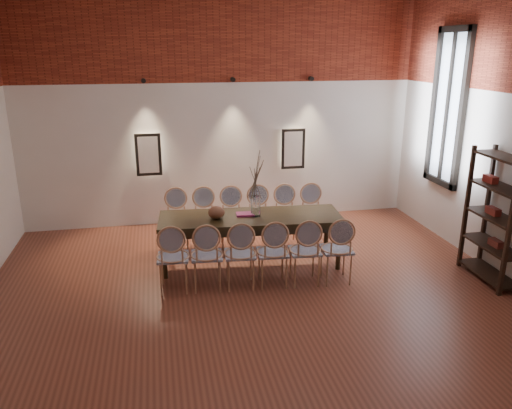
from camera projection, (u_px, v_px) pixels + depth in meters
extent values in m
cube|color=brown|center=(263.00, 313.00, 6.09)|extent=(7.00, 7.00, 0.02)
cube|color=silver|center=(221.00, 111.00, 8.80)|extent=(7.00, 0.10, 4.00)
cube|color=silver|center=(437.00, 312.00, 2.16)|extent=(7.00, 0.10, 4.00)
cube|color=maroon|center=(220.00, 37.00, 8.35)|extent=(7.00, 0.02, 1.50)
cube|color=maroon|center=(464.00, 4.00, 1.85)|extent=(7.00, 0.02, 1.50)
cube|color=#FFEAC6|center=(148.00, 154.00, 8.67)|extent=(0.36, 0.06, 0.66)
cube|color=#FFEAC6|center=(293.00, 149.00, 9.16)|extent=(0.36, 0.06, 0.66)
cylinder|color=black|center=(143.00, 81.00, 8.26)|extent=(0.08, 0.10, 0.08)
cylinder|color=black|center=(233.00, 80.00, 8.54)|extent=(0.08, 0.10, 0.08)
cylinder|color=black|center=(311.00, 79.00, 8.81)|extent=(0.08, 0.10, 0.08)
cube|color=silver|center=(449.00, 108.00, 7.96)|extent=(0.02, 0.78, 2.38)
cube|color=black|center=(448.00, 108.00, 7.95)|extent=(0.08, 0.90, 2.50)
cube|color=black|center=(448.00, 108.00, 7.95)|extent=(0.06, 0.06, 2.40)
cube|color=#2E2211|center=(251.00, 240.00, 7.33)|extent=(2.69, 1.05, 0.75)
cylinder|color=silver|center=(256.00, 206.00, 7.18)|extent=(0.14, 0.14, 0.30)
ellipsoid|color=brown|center=(216.00, 213.00, 7.09)|extent=(0.24, 0.24, 0.18)
cube|color=#8E2159|center=(245.00, 214.00, 7.25)|extent=(0.27, 0.20, 0.03)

